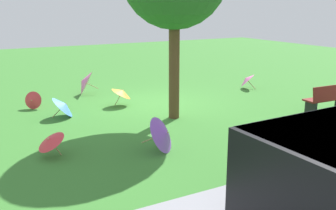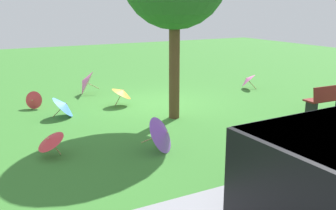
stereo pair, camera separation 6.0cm
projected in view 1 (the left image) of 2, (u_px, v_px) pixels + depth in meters
The scene contains 9 objects.
ground at pixel (156, 104), 12.70m from camera, with size 40.00×40.00×0.00m, color #387A2D.
park_bench at pixel (329, 99), 11.49m from camera, with size 1.62×0.55×0.90m.
parasol_purple_0 at pixel (164, 134), 8.48m from camera, with size 1.01×0.98×0.85m.
parasol_red_0 at pixel (32, 100), 12.02m from camera, with size 0.58×0.61×0.57m.
parasol_red_1 at pixel (50, 140), 8.15m from camera, with size 0.69×0.72×0.60m.
parasol_blue_1 at pixel (64, 105), 11.16m from camera, with size 0.84×0.93×0.69m.
parasol_orange_0 at pixel (122, 92), 12.40m from camera, with size 0.86×0.87×0.68m.
parasol_pink_0 at pixel (247, 79), 14.96m from camera, with size 0.90×0.90×0.67m.
parasol_pink_1 at pixel (84, 82), 13.97m from camera, with size 0.95×1.11×0.93m.
Camera 1 is at (5.53, 10.98, 3.20)m, focal length 40.70 mm.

